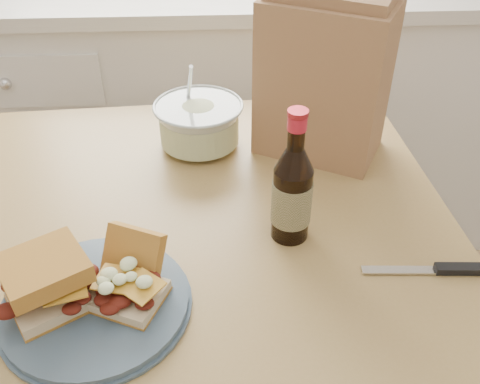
{
  "coord_description": "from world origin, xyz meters",
  "views": [
    {
      "loc": [
        0.1,
        -0.06,
        1.43
      ],
      "look_at": [
        0.14,
        0.68,
        0.87
      ],
      "focal_mm": 40.0,
      "sensor_mm": 36.0,
      "label": 1
    }
  ],
  "objects_px": {
    "coleslaw_bowl": "(199,125)",
    "paper_bag": "(324,80)",
    "beer_bottle": "(292,192)",
    "dining_table": "(203,268)",
    "plate": "(96,304)"
  },
  "relations": [
    {
      "from": "coleslaw_bowl",
      "to": "paper_bag",
      "type": "height_order",
      "value": "paper_bag"
    },
    {
      "from": "coleslaw_bowl",
      "to": "beer_bottle",
      "type": "height_order",
      "value": "beer_bottle"
    },
    {
      "from": "beer_bottle",
      "to": "coleslaw_bowl",
      "type": "bearing_deg",
      "value": 133.93
    },
    {
      "from": "dining_table",
      "to": "beer_bottle",
      "type": "distance_m",
      "value": 0.27
    },
    {
      "from": "paper_bag",
      "to": "plate",
      "type": "bearing_deg",
      "value": -105.61
    },
    {
      "from": "paper_bag",
      "to": "beer_bottle",
      "type": "bearing_deg",
      "value": -81.32
    },
    {
      "from": "beer_bottle",
      "to": "paper_bag",
      "type": "distance_m",
      "value": 0.31
    },
    {
      "from": "plate",
      "to": "coleslaw_bowl",
      "type": "height_order",
      "value": "coleslaw_bowl"
    },
    {
      "from": "dining_table",
      "to": "beer_bottle",
      "type": "xyz_separation_m",
      "value": [
        0.16,
        -0.04,
        0.21
      ]
    },
    {
      "from": "dining_table",
      "to": "beer_bottle",
      "type": "height_order",
      "value": "beer_bottle"
    },
    {
      "from": "plate",
      "to": "paper_bag",
      "type": "bearing_deg",
      "value": 46.69
    },
    {
      "from": "plate",
      "to": "beer_bottle",
      "type": "xyz_separation_m",
      "value": [
        0.32,
        0.16,
        0.09
      ]
    },
    {
      "from": "coleslaw_bowl",
      "to": "beer_bottle",
      "type": "relative_size",
      "value": 0.78
    },
    {
      "from": "beer_bottle",
      "to": "plate",
      "type": "bearing_deg",
      "value": -137.6
    },
    {
      "from": "plate",
      "to": "dining_table",
      "type": "bearing_deg",
      "value": 50.85
    }
  ]
}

